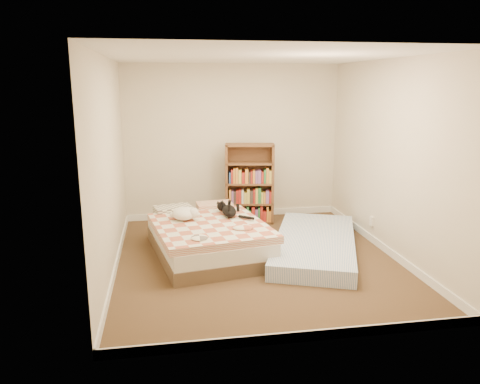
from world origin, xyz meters
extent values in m
cube|color=#44341D|center=(0.00, 0.00, 0.00)|extent=(3.50, 4.00, 0.01)
cube|color=white|center=(0.00, 0.00, 2.50)|extent=(3.50, 4.00, 0.01)
cube|color=beige|center=(0.00, 2.00, 1.25)|extent=(3.50, 0.01, 2.50)
cube|color=beige|center=(0.00, -2.00, 1.25)|extent=(3.50, 0.01, 2.50)
cube|color=beige|center=(-1.75, 0.00, 1.25)|extent=(0.01, 4.00, 2.50)
cube|color=beige|center=(1.75, 0.00, 1.25)|extent=(0.01, 4.00, 2.50)
cube|color=white|center=(0.00, 1.99, 0.05)|extent=(3.50, 0.02, 0.10)
cube|color=white|center=(0.00, -1.99, 0.05)|extent=(3.50, 0.02, 0.10)
cube|color=white|center=(-1.74, 0.00, 0.05)|extent=(0.02, 4.00, 0.10)
cube|color=white|center=(1.74, 0.00, 0.05)|extent=(0.02, 4.00, 0.10)
cube|color=white|center=(1.74, 0.40, 0.30)|extent=(0.03, 0.09, 0.13)
cube|color=brown|center=(-0.59, 0.30, 0.08)|extent=(1.60, 2.05, 0.17)
cube|color=silver|center=(-0.59, 0.30, 0.26)|extent=(1.57, 2.01, 0.19)
cube|color=#BB6045|center=(-0.59, 0.30, 0.40)|extent=(1.61, 1.74, 0.09)
cube|color=#655C55|center=(-0.90, 1.00, 0.43)|extent=(0.56, 0.41, 0.14)
cube|color=#BB6045|center=(-0.29, 1.00, 0.43)|extent=(0.56, 0.41, 0.14)
cube|color=#55331D|center=(-0.15, 1.60, 0.64)|extent=(0.08, 0.26, 1.28)
cube|color=#55331D|center=(0.57, 1.60, 0.64)|extent=(0.08, 0.26, 1.28)
cube|color=#55331D|center=(0.21, 1.72, 0.64)|extent=(0.76, 0.15, 1.28)
cube|color=#55331D|center=(0.21, 1.60, 0.02)|extent=(0.80, 0.38, 0.03)
cube|color=#55331D|center=(0.21, 1.60, 0.65)|extent=(0.80, 0.38, 0.03)
cube|color=#55331D|center=(0.21, 1.60, 1.26)|extent=(0.80, 0.38, 0.03)
cube|color=#7897C8|center=(0.83, 0.14, 0.10)|extent=(1.75, 2.46, 0.20)
ellipsoid|color=black|center=(-0.28, 0.51, 0.51)|extent=(0.31, 0.46, 0.14)
sphere|color=black|center=(-0.28, 0.73, 0.53)|extent=(0.16, 0.16, 0.13)
cone|color=black|center=(-0.31, 0.77, 0.58)|extent=(0.05, 0.05, 0.05)
cone|color=black|center=(-0.24, 0.77, 0.58)|extent=(0.05, 0.05, 0.05)
cylinder|color=black|center=(-0.17, 0.23, 0.48)|extent=(0.12, 0.24, 0.05)
ellipsoid|color=white|center=(-0.89, 0.43, 0.53)|extent=(0.39, 0.42, 0.17)
sphere|color=white|center=(-0.79, 0.32, 0.55)|extent=(0.16, 0.16, 0.13)
sphere|color=white|center=(-0.75, 0.28, 0.53)|extent=(0.07, 0.07, 0.06)
sphere|color=white|center=(-1.03, 0.49, 0.51)|extent=(0.09, 0.09, 0.07)
camera|label=1|loc=(-1.13, -5.52, 2.20)|focal=35.00mm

